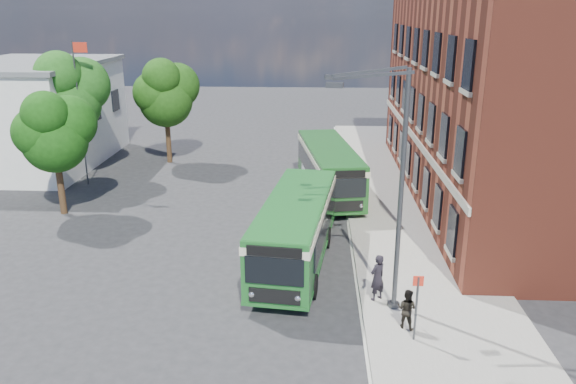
{
  "coord_description": "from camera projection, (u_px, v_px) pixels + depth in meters",
  "views": [
    {
      "loc": [
        2.16,
        -20.92,
        10.87
      ],
      "look_at": [
        0.84,
        5.36,
        2.2
      ],
      "focal_mm": 35.0,
      "sensor_mm": 36.0,
      "label": 1
    }
  ],
  "objects": [
    {
      "name": "ground",
      "position": [
        261.0,
        282.0,
        23.35
      ],
      "size": [
        120.0,
        120.0,
        0.0
      ],
      "primitive_type": "plane",
      "color": "#29292B",
      "rests_on": "ground"
    },
    {
      "name": "kerb_line",
      "position": [
        347.0,
        216.0,
        30.75
      ],
      "size": [
        0.12,
        48.0,
        0.01
      ],
      "primitive_type": "cube",
      "color": "beige",
      "rests_on": "ground"
    },
    {
      "name": "bus_stop_sign",
      "position": [
        417.0,
        304.0,
        18.63
      ],
      "size": [
        0.35,
        0.08,
        2.52
      ],
      "color": "#3C3E41",
      "rests_on": "ground"
    },
    {
      "name": "bus_rear",
      "position": [
        329.0,
        165.0,
        33.74
      ],
      "size": [
        4.07,
        10.06,
        3.02
      ],
      "color": "#1A521D",
      "rests_on": "ground"
    },
    {
      "name": "bus_front",
      "position": [
        296.0,
        225.0,
        24.48
      ],
      "size": [
        3.73,
        9.95,
        3.02
      ],
      "color": "#1E6325",
      "rests_on": "ground"
    },
    {
      "name": "white_building",
      "position": [
        34.0,
        113.0,
        40.14
      ],
      "size": [
        9.4,
        13.4,
        7.3
      ],
      "color": "silver",
      "rests_on": "ground"
    },
    {
      "name": "tree_right",
      "position": [
        166.0,
        92.0,
        39.8
      ],
      "size": [
        4.5,
        4.28,
        7.6
      ],
      "color": "#331F12",
      "rests_on": "ground"
    },
    {
      "name": "street_lamp",
      "position": [
        391.0,
        189.0,
        19.73
      ],
      "size": [
        2.96,
        2.38,
        9.0
      ],
      "color": "#3C3E41",
      "rests_on": "ground"
    },
    {
      "name": "pavement",
      "position": [
        403.0,
        216.0,
        30.58
      ],
      "size": [
        6.0,
        48.0,
        0.15
      ],
      "primitive_type": "cube",
      "color": "gray",
      "rests_on": "ground"
    },
    {
      "name": "tree_left",
      "position": [
        54.0,
        131.0,
        29.66
      ],
      "size": [
        4.07,
        3.87,
        6.87
      ],
      "color": "#331F12",
      "rests_on": "ground"
    },
    {
      "name": "pedestrian_b",
      "position": [
        407.0,
        309.0,
        19.55
      ],
      "size": [
        0.89,
        0.83,
        1.46
      ],
      "primitive_type": "imported",
      "rotation": [
        0.0,
        0.0,
        2.62
      ],
      "color": "black",
      "rests_on": "pavement"
    },
    {
      "name": "flagpole",
      "position": [
        80.0,
        108.0,
        34.73
      ],
      "size": [
        0.95,
        0.1,
        9.0
      ],
      "color": "#3C3E41",
      "rests_on": "ground"
    },
    {
      "name": "pedestrian_a",
      "position": [
        377.0,
        278.0,
        21.37
      ],
      "size": [
        0.81,
        0.77,
        1.87
      ],
      "primitive_type": "imported",
      "rotation": [
        0.0,
        0.0,
        3.8
      ],
      "color": "black",
      "rests_on": "pavement"
    },
    {
      "name": "tree_mid",
      "position": [
        67.0,
        93.0,
        35.69
      ],
      "size": [
        4.97,
        4.73,
        8.39
      ],
      "color": "#331F12",
      "rests_on": "ground"
    },
    {
      "name": "brick_office",
      "position": [
        525.0,
        80.0,
        31.89
      ],
      "size": [
        12.1,
        26.0,
        14.2
      ],
      "color": "maroon",
      "rests_on": "ground"
    }
  ]
}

